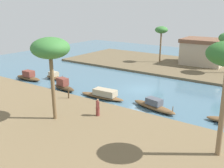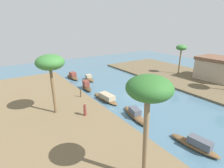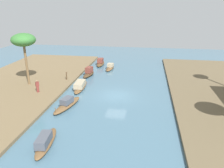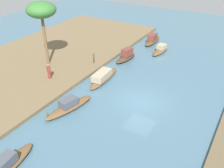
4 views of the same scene
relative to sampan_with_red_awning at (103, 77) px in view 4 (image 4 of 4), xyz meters
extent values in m
plane|color=#476B7F|center=(1.70, 5.05, -0.41)|extent=(67.57, 67.57, 0.00)
cube|color=brown|center=(1.70, -8.91, -0.25)|extent=(39.66, 14.58, 0.32)
ellipsoid|color=brown|center=(-0.18, -0.01, -0.23)|extent=(5.33, 1.53, 0.36)
cube|color=tan|center=(0.22, 0.01, 0.28)|extent=(2.57, 1.27, 0.66)
ellipsoid|color=brown|center=(12.81, 1.04, -0.18)|extent=(4.47, 1.52, 0.46)
cube|color=#4C515B|center=(13.26, 1.09, 0.37)|extent=(2.02, 1.04, 0.65)
ellipsoid|color=brown|center=(5.83, 0.27, -0.17)|extent=(4.99, 2.14, 0.49)
cube|color=#4C515B|center=(5.84, 0.27, 0.38)|extent=(1.67, 1.20, 0.61)
cylinder|color=brown|center=(7.92, -0.20, 0.26)|extent=(0.07, 0.07, 0.47)
ellipsoid|color=#47331E|center=(-5.50, -0.30, -0.14)|extent=(3.59, 1.53, 0.54)
cube|color=brown|center=(-5.75, -0.27, 0.56)|extent=(1.46, 1.04, 0.86)
ellipsoid|color=brown|center=(-9.77, 2.34, -0.20)|extent=(3.65, 1.38, 0.42)
cube|color=tan|center=(-10.13, 2.38, 0.30)|extent=(1.23, 1.05, 0.56)
cylinder|color=brown|center=(-8.21, 2.19, 0.18)|extent=(0.07, 0.07, 0.42)
ellipsoid|color=brown|center=(-12.58, 0.11, -0.16)|extent=(4.33, 1.30, 0.50)
cube|color=brown|center=(-12.42, 0.12, 0.48)|extent=(1.47, 1.00, 0.77)
cylinder|color=brown|center=(2.85, -4.58, 0.28)|extent=(0.47, 0.47, 0.74)
cube|color=brown|center=(2.85, -4.58, 0.95)|extent=(0.44, 0.42, 0.59)
sphere|color=#9E7556|center=(2.85, -4.58, 1.34)|extent=(0.20, 0.20, 0.20)
cylinder|color=#4C3823|center=(-2.41, -2.75, 0.47)|extent=(0.14, 0.14, 1.13)
cylinder|color=brown|center=(0.26, -7.17, 2.60)|extent=(0.31, 0.37, 5.39)
ellipsoid|color=#387533|center=(0.26, -7.17, 5.92)|extent=(3.09, 3.09, 1.70)
camera|label=1|loc=(16.25, -21.46, 9.16)|focal=42.84mm
camera|label=2|loc=(19.73, -12.15, 9.92)|focal=28.79mm
camera|label=3|loc=(26.99, 8.59, 10.12)|focal=35.95mm
camera|label=4|loc=(19.52, 12.60, 12.49)|focal=41.60mm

